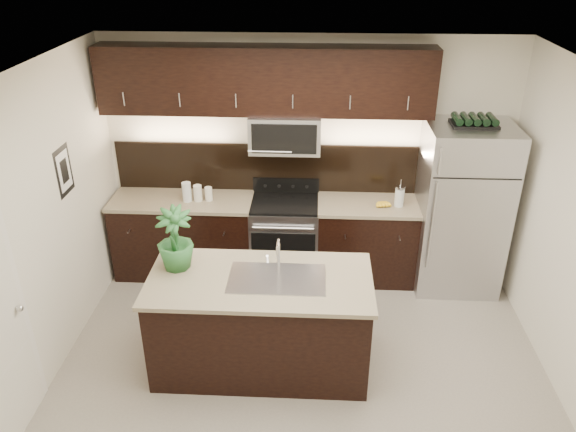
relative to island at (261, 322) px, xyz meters
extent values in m
plane|color=gray|center=(0.38, -0.13, -0.47)|extent=(4.50, 4.50, 0.00)
cube|color=silver|center=(0.38, 1.87, 0.88)|extent=(4.50, 0.02, 2.70)
cube|color=silver|center=(-1.87, -0.13, 0.88)|extent=(0.02, 4.00, 2.70)
cube|color=white|center=(0.38, -0.13, 2.23)|extent=(4.50, 4.00, 0.02)
sphere|color=silver|center=(-1.82, -0.61, 0.53)|extent=(0.06, 0.06, 0.06)
cube|color=black|center=(-1.86, 0.62, 1.18)|extent=(0.01, 0.32, 0.46)
cube|color=white|center=(-1.86, 0.62, 1.18)|extent=(0.00, 0.24, 0.36)
cube|color=black|center=(-1.04, 1.56, -0.02)|extent=(1.57, 0.62, 0.90)
cube|color=black|center=(1.09, 1.56, -0.02)|extent=(1.16, 0.62, 0.90)
cube|color=#B2B2B7|center=(0.13, 1.56, -0.02)|extent=(0.76, 0.62, 0.90)
cube|color=black|center=(0.13, 1.56, 0.44)|extent=(0.76, 0.60, 0.03)
cube|color=#C2B591|center=(-1.04, 1.56, 0.45)|extent=(1.59, 0.65, 0.04)
cube|color=#C2B591|center=(1.09, 1.56, 0.45)|extent=(1.18, 0.65, 0.04)
cube|color=black|center=(-0.08, 1.86, 0.75)|extent=(3.49, 0.02, 0.56)
cube|color=#B2B2B7|center=(0.13, 1.67, 1.23)|extent=(0.76, 0.40, 0.40)
cube|color=black|center=(-0.08, 1.71, 1.78)|extent=(3.49, 0.33, 0.70)
cube|color=black|center=(0.00, 0.00, -0.02)|extent=(1.90, 0.90, 0.90)
cube|color=#C2B591|center=(0.00, 0.00, 0.45)|extent=(1.96, 0.96, 0.04)
cube|color=silver|center=(0.15, 0.00, 0.47)|extent=(0.84, 0.50, 0.01)
cylinder|color=silver|center=(0.15, 0.21, 0.59)|extent=(0.03, 0.03, 0.24)
cylinder|color=silver|center=(0.15, 0.14, 0.74)|extent=(0.02, 0.14, 0.02)
cylinder|color=silver|center=(0.15, 0.07, 0.69)|extent=(0.02, 0.02, 0.10)
cube|color=#B2B2B7|center=(2.05, 1.50, 0.46)|extent=(0.90, 0.81, 1.87)
cube|color=black|center=(2.05, 1.50, 1.41)|extent=(0.46, 0.29, 0.03)
cylinder|color=black|center=(1.88, 1.50, 1.46)|extent=(0.08, 0.26, 0.08)
cylinder|color=black|center=(1.96, 1.50, 1.46)|extent=(0.08, 0.26, 0.08)
cylinder|color=black|center=(2.05, 1.50, 1.46)|extent=(0.08, 0.26, 0.08)
cylinder|color=black|center=(2.14, 1.50, 1.46)|extent=(0.08, 0.26, 0.08)
cylinder|color=black|center=(2.23, 1.50, 1.46)|extent=(0.08, 0.26, 0.08)
imported|color=#255E2A|center=(-0.76, 0.15, 0.76)|extent=(0.37, 0.37, 0.57)
cylinder|color=silver|center=(-0.96, 1.51, 0.58)|extent=(0.10, 0.10, 0.22)
cylinder|color=silver|center=(-0.84, 1.53, 0.56)|extent=(0.09, 0.09, 0.18)
cylinder|color=silver|center=(-0.72, 1.54, 0.55)|extent=(0.08, 0.08, 0.16)
cylinder|color=silver|center=(1.38, 1.51, 0.57)|extent=(0.10, 0.10, 0.20)
cylinder|color=silver|center=(1.38, 1.51, 0.68)|extent=(0.11, 0.11, 0.02)
cylinder|color=silver|center=(1.38, 1.51, 0.73)|extent=(0.01, 0.01, 0.08)
ellipsoid|color=gold|center=(1.16, 1.48, 0.50)|extent=(0.20, 0.17, 0.05)
camera|label=1|loc=(0.46, -4.06, 3.17)|focal=35.00mm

